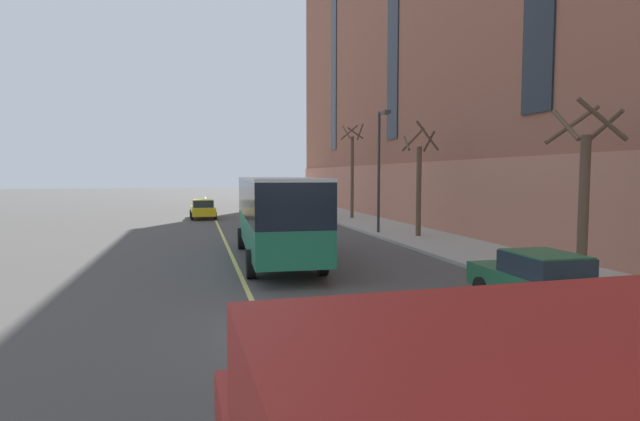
{
  "coord_description": "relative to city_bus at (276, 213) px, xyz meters",
  "views": [
    {
      "loc": [
        -3.19,
        -10.86,
        3.56
      ],
      "look_at": [
        2.78,
        13.01,
        1.8
      ],
      "focal_mm": 28.0,
      "sensor_mm": 36.0,
      "label": 1
    }
  ],
  "objects": [
    {
      "name": "ground_plane",
      "position": [
        -0.01,
        -9.42,
        -2.01
      ],
      "size": [
        260.0,
        260.0,
        0.0
      ],
      "primitive_type": "plane",
      "color": "#4C4947"
    },
    {
      "name": "sidewalk",
      "position": [
        9.07,
        -6.42,
        -1.94
      ],
      "size": [
        4.66,
        160.0,
        0.15
      ],
      "primitive_type": "cube",
      "color": "#ADA89E",
      "rests_on": "ground"
    },
    {
      "name": "city_bus",
      "position": [
        0.0,
        0.0,
        0.0
      ],
      "size": [
        3.16,
        11.08,
        3.45
      ],
      "color": "#1E704C",
      "rests_on": "ground"
    },
    {
      "name": "parked_car_green_1",
      "position": [
        5.49,
        -9.21,
        -1.23
      ],
      "size": [
        2.03,
        4.55,
        1.56
      ],
      "color": "#23603D",
      "rests_on": "ground"
    },
    {
      "name": "parked_car_champagne_2",
      "position": [
        5.49,
        18.11,
        -1.23
      ],
      "size": [
        2.04,
        4.77,
        1.56
      ],
      "color": "#BCAD89",
      "rests_on": "ground"
    },
    {
      "name": "taxi_cab",
      "position": [
        -2.65,
        21.29,
        -1.23
      ],
      "size": [
        2.12,
        4.57,
        1.56
      ],
      "color": "yellow",
      "rests_on": "ground"
    },
    {
      "name": "street_tree_mid_block",
      "position": [
        8.91,
        -6.81,
        1.14
      ],
      "size": [
        2.07,
        2.11,
        5.76
      ],
      "color": "brown",
      "rests_on": "sidewalk"
    },
    {
      "name": "street_tree_far_uptown",
      "position": [
        8.9,
        5.38,
        1.27
      ],
      "size": [
        1.82,
        1.81,
        6.32
      ],
      "color": "brown",
      "rests_on": "sidewalk"
    },
    {
      "name": "street_tree_far_downtown",
      "position": [
        8.91,
        17.59,
        1.97
      ],
      "size": [
        1.5,
        1.54,
        7.44
      ],
      "color": "brown",
      "rests_on": "sidewalk"
    },
    {
      "name": "street_lamp",
      "position": [
        7.34,
        7.3,
        2.47
      ],
      "size": [
        0.36,
        1.48,
        7.1
      ],
      "color": "#2D2D30",
      "rests_on": "sidewalk"
    },
    {
      "name": "lane_centerline",
      "position": [
        -1.7,
        -6.42,
        -2.01
      ],
      "size": [
        0.16,
        140.0,
        0.01
      ],
      "primitive_type": "cube",
      "color": "#E0D66B",
      "rests_on": "ground"
    }
  ]
}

